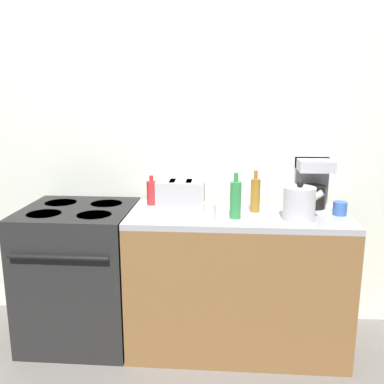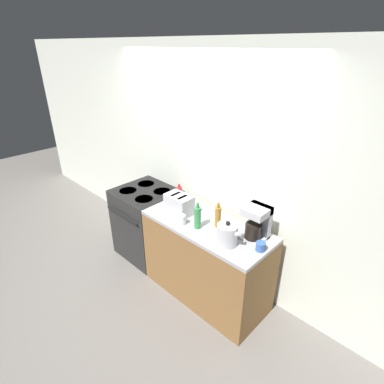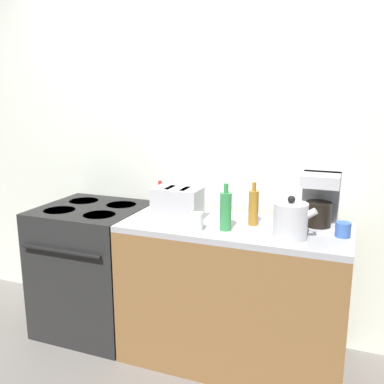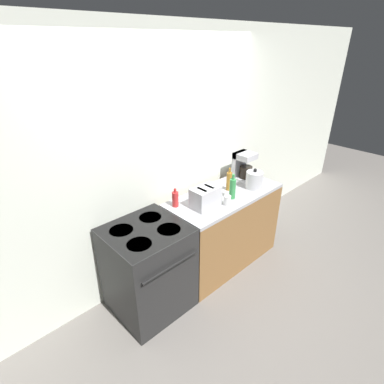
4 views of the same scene
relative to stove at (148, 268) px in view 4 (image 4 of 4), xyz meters
The scene contains 12 objects.
ground_plane 0.80m from the stove, 30.84° to the right, with size 12.00×12.00×0.00m, color slate.
wall_back 1.08m from the stove, 34.86° to the left, with size 8.00×0.05×2.60m.
stove is the anchor object (origin of this frame).
counter_block 1.05m from the stove, ahead, with size 1.37×0.60×0.91m.
kettle 1.51m from the stove, ahead, with size 0.24×0.19×0.24m.
toaster 0.88m from the stove, ahead, with size 0.29×0.19×0.21m.
coffee_maker 1.64m from the stove, ahead, with size 0.21×0.22×0.32m.
bottle_red 0.72m from the stove, 15.94° to the left, with size 0.07×0.07×0.20m.
bottle_green 1.18m from the stove, ahead, with size 0.07×0.07×0.28m.
bottle_amber 1.28m from the stove, ahead, with size 0.06×0.06×0.26m.
cup_blue 1.73m from the stove, ahead, with size 0.08×0.08×0.08m.
cup_white 1.02m from the stove, 13.57° to the right, with size 0.07×0.07×0.10m.
Camera 4 is at (-1.78, -1.57, 2.42)m, focal length 28.00 mm.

